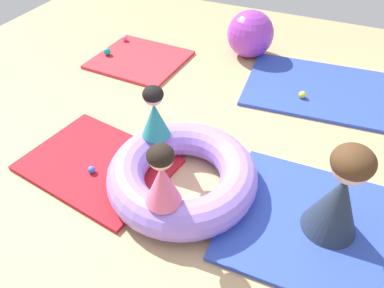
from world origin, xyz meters
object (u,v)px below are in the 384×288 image
object	(u,v)px
inflatable_cushion	(182,175)
play_ball_yellow	(302,95)
child_in_pink	(162,176)
adult_seated	(341,193)
child_in_teal	(154,112)
exercise_ball_large	(250,34)
play_ball_blue	(91,170)
play_ball_pink	(125,38)
play_ball_teal	(107,52)

from	to	relation	value
inflatable_cushion	play_ball_yellow	xyz separation A→B (m)	(0.67, 1.71, -0.07)
child_in_pink	adult_seated	xyz separation A→B (m)	(1.13, 0.46, -0.13)
inflatable_cushion	child_in_teal	xyz separation A→B (m)	(-0.35, 0.22, 0.39)
child_in_pink	exercise_ball_large	bearing A→B (deg)	13.82
child_in_pink	play_ball_yellow	size ratio (longest dim) A/B	6.45
inflatable_cushion	play_ball_blue	bearing A→B (deg)	-166.57
adult_seated	play_ball_pink	world-z (taller)	adult_seated
play_ball_blue	play_ball_yellow	bearing A→B (deg)	52.66
child_in_pink	play_ball_yellow	xyz separation A→B (m)	(0.62, 2.12, -0.47)
adult_seated	exercise_ball_large	world-z (taller)	adult_seated
adult_seated	play_ball_pink	xyz separation A→B (m)	(-3.05, 2.09, -0.35)
child_in_pink	play_ball_blue	size ratio (longest dim) A/B	7.94
inflatable_cushion	play_ball_teal	size ratio (longest dim) A/B	13.26
play_ball_pink	play_ball_teal	bearing A→B (deg)	-89.51
play_ball_blue	exercise_ball_large	world-z (taller)	exercise_ball_large
play_ball_yellow	play_ball_teal	bearing A→B (deg)	-179.59
child_in_teal	play_ball_pink	size ratio (longest dim) A/B	6.14
adult_seated	play_ball_teal	distance (m)	3.48
adult_seated	play_ball_teal	bearing A→B (deg)	-44.96
inflatable_cushion	child_in_teal	distance (m)	0.57
child_in_teal	play_ball_pink	world-z (taller)	child_in_teal
child_in_teal	play_ball_blue	distance (m)	0.76
inflatable_cushion	exercise_ball_large	size ratio (longest dim) A/B	2.08
play_ball_teal	adult_seated	bearing A→B (deg)	-28.34
exercise_ball_large	child_in_pink	bearing A→B (deg)	-85.28
child_in_pink	play_ball_pink	bearing A→B (deg)	46.06
inflatable_cushion	play_ball_blue	world-z (taller)	inflatable_cushion
play_ball_yellow	play_ball_blue	bearing A→B (deg)	-127.34
play_ball_blue	play_ball_teal	xyz separation A→B (m)	(-1.08, 1.88, 0.01)
adult_seated	play_ball_blue	distance (m)	2.01
play_ball_pink	child_in_teal	bearing A→B (deg)	-51.52
inflatable_cushion	play_ball_teal	bearing A→B (deg)	137.78
child_in_teal	child_in_pink	bearing A→B (deg)	-1.07
inflatable_cushion	play_ball_yellow	distance (m)	1.84
play_ball_pink	exercise_ball_large	distance (m)	1.73
child_in_teal	play_ball_blue	size ratio (longest dim) A/B	7.46
play_ball_blue	exercise_ball_large	xyz separation A→B (m)	(0.59, 2.69, 0.23)
play_ball_pink	play_ball_yellow	distance (m)	2.57
exercise_ball_large	adult_seated	bearing A→B (deg)	-60.71
adult_seated	play_ball_teal	size ratio (longest dim) A/B	8.48
adult_seated	play_ball_pink	bearing A→B (deg)	-51.01
play_ball_yellow	adult_seated	bearing A→B (deg)	-72.74
exercise_ball_large	play_ball_pink	bearing A→B (deg)	-167.86
inflatable_cushion	play_ball_teal	distance (m)	2.52
adult_seated	play_ball_yellow	size ratio (longest dim) A/B	10.02
child_in_teal	adult_seated	distance (m)	1.55
child_in_pink	play_ball_pink	xyz separation A→B (m)	(-1.92, 2.55, -0.47)
play_ball_teal	inflatable_cushion	bearing A→B (deg)	-42.22
play_ball_blue	play_ball_pink	bearing A→B (deg)	115.07
child_in_teal	play_ball_blue	world-z (taller)	child_in_teal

